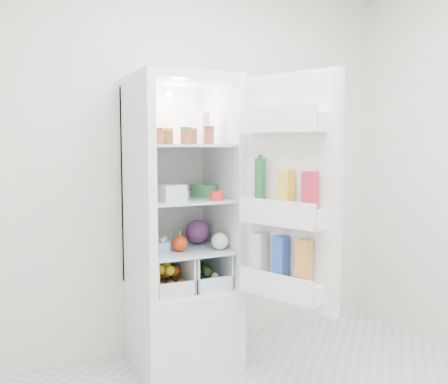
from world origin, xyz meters
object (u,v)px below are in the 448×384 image
red_cabbage (197,232)px  mushroom_bowl (159,246)px  refrigerator (179,259)px  fridge_door (288,198)px

red_cabbage → mushroom_bowl: size_ratio=1.12×
red_cabbage → mushroom_bowl: 0.33m
red_cabbage → mushroom_bowl: bearing=-156.7°
red_cabbage → mushroom_bowl: (-0.30, -0.13, -0.05)m
refrigerator → fridge_door: 0.85m
refrigerator → fridge_door: (0.41, -0.62, 0.43)m
mushroom_bowl → fridge_door: bearing=-41.9°
red_cabbage → mushroom_bowl: red_cabbage is taller
red_cabbage → fridge_door: size_ratio=0.12×
red_cabbage → refrigerator: bearing=-169.0°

